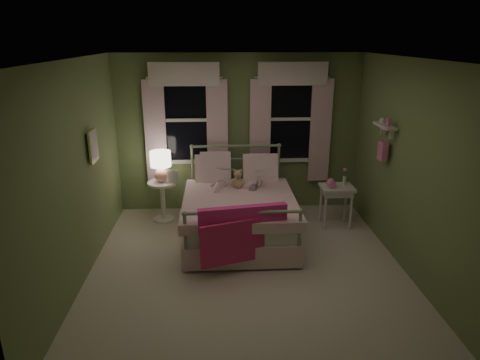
{
  "coord_description": "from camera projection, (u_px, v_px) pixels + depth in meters",
  "views": [
    {
      "loc": [
        -0.36,
        -4.83,
        2.83
      ],
      "look_at": [
        -0.06,
        0.61,
        1.0
      ],
      "focal_mm": 32.0,
      "sensor_mm": 36.0,
      "label": 1
    }
  ],
  "objects": [
    {
      "name": "pink_toy",
      "position": [
        331.0,
        183.0,
        6.53
      ],
      "size": [
        0.14,
        0.19,
        0.14
      ],
      "color": "pink",
      "rests_on": "nightstand_right"
    },
    {
      "name": "child_left",
      "position": [
        219.0,
        167.0,
        6.48
      ],
      "size": [
        0.3,
        0.23,
        0.76
      ],
      "primitive_type": "imported",
      "rotation": [
        0.0,
        0.0,
        2.96
      ],
      "color": "#F7D1DD",
      "rests_on": "bed"
    },
    {
      "name": "child_right",
      "position": [
        255.0,
        171.0,
        6.53
      ],
      "size": [
        0.37,
        0.32,
        0.63
      ],
      "primitive_type": "imported",
      "rotation": [
        0.0,
        0.0,
        2.84
      ],
      "color": "#F7D1DD",
      "rests_on": "bed"
    },
    {
      "name": "window_right",
      "position": [
        291.0,
        115.0,
        6.95
      ],
      "size": [
        1.34,
        0.13,
        1.96
      ],
      "color": "black",
      "rests_on": "room_shell"
    },
    {
      "name": "bed",
      "position": [
        238.0,
        213.0,
        6.27
      ],
      "size": [
        1.58,
        2.04,
        1.18
      ],
      "color": "white",
      "rests_on": "ground"
    },
    {
      "name": "pink_throw",
      "position": [
        243.0,
        228.0,
        5.23
      ],
      "size": [
        1.1,
        0.4,
        0.71
      ],
      "color": "#F53091",
      "rests_on": "bed"
    },
    {
      "name": "wall_shelf",
      "position": [
        384.0,
        139.0,
        5.78
      ],
      "size": [
        0.15,
        0.5,
        0.6
      ],
      "color": "white",
      "rests_on": "room_shell"
    },
    {
      "name": "framed_picture",
      "position": [
        93.0,
        146.0,
        5.48
      ],
      "size": [
        0.03,
        0.32,
        0.42
      ],
      "color": "beige",
      "rests_on": "room_shell"
    },
    {
      "name": "room_shell",
      "position": [
        248.0,
        172.0,
        5.08
      ],
      "size": [
        4.2,
        4.2,
        4.2
      ],
      "color": "silver",
      "rests_on": "ground"
    },
    {
      "name": "teddy_bear",
      "position": [
        238.0,
        180.0,
        6.4
      ],
      "size": [
        0.23,
        0.18,
        0.3
      ],
      "color": "tan",
      "rests_on": "bed"
    },
    {
      "name": "book_nightstand",
      "position": [
        168.0,
        183.0,
        6.69
      ],
      "size": [
        0.2,
        0.25,
        0.02
      ],
      "primitive_type": "imported",
      "rotation": [
        0.0,
        0.0,
        -0.15
      ],
      "color": "beige",
      "rests_on": "nightstand_left"
    },
    {
      "name": "nightstand_right",
      "position": [
        337.0,
        192.0,
        6.59
      ],
      "size": [
        0.5,
        0.4,
        0.64
      ],
      "color": "white",
      "rests_on": "ground"
    },
    {
      "name": "table_lamp",
      "position": [
        161.0,
        163.0,
        6.66
      ],
      "size": [
        0.32,
        0.32,
        0.49
      ],
      "color": "#E99B8A",
      "rests_on": "nightstand_left"
    },
    {
      "name": "book_left",
      "position": [
        219.0,
        171.0,
        6.24
      ],
      "size": [
        0.22,
        0.17,
        0.26
      ],
      "primitive_type": "imported",
      "rotation": [
        1.22,
        0.0,
        -0.29
      ],
      "color": "beige",
      "rests_on": "child_left"
    },
    {
      "name": "bud_vase",
      "position": [
        345.0,
        177.0,
        6.57
      ],
      "size": [
        0.06,
        0.06,
        0.28
      ],
      "color": "white",
      "rests_on": "nightstand_right"
    },
    {
      "name": "book_right",
      "position": [
        257.0,
        174.0,
        6.28
      ],
      "size": [
        0.22,
        0.15,
        0.26
      ],
      "primitive_type": "imported",
      "rotation": [
        1.22,
        0.0,
        0.23
      ],
      "color": "beige",
      "rests_on": "child_right"
    },
    {
      "name": "window_left",
      "position": [
        186.0,
        116.0,
        6.86
      ],
      "size": [
        1.34,
        0.13,
        1.96
      ],
      "color": "black",
      "rests_on": "room_shell"
    },
    {
      "name": "nightstand_left",
      "position": [
        163.0,
        196.0,
        6.83
      ],
      "size": [
        0.46,
        0.46,
        0.65
      ],
      "color": "white",
      "rests_on": "ground"
    }
  ]
}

